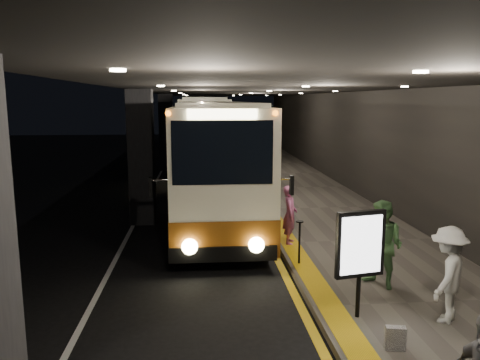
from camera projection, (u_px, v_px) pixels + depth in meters
name	position (u px, v px, depth m)	size (l,w,h in m)	color
ground	(186.00, 262.00, 11.87)	(90.00, 90.00, 0.00)	black
lane_line_white	(139.00, 215.00, 16.62)	(0.12, 50.00, 0.01)	silver
kerb_stripe_yellow	(254.00, 213.00, 16.98)	(0.18, 50.00, 0.01)	gold
sidewalk	(319.00, 210.00, 17.17)	(4.50, 50.00, 0.15)	#514C44
tactile_strip	(268.00, 208.00, 17.00)	(0.50, 50.00, 0.01)	gold
terminal_wall	(383.00, 129.00, 16.87)	(0.10, 50.00, 6.00)	black
support_columns	(142.00, 157.00, 15.30)	(0.80, 24.80, 4.40)	black
canopy	(259.00, 84.00, 16.22)	(9.00, 50.00, 0.40)	black
coach_main	(214.00, 163.00, 16.51)	(2.66, 12.46, 3.87)	#EFE9C8
coach_second	(205.00, 133.00, 29.90)	(2.80, 12.97, 4.07)	#EFE9C8
coach_third	(206.00, 126.00, 43.50)	(2.85, 11.22, 3.49)	#EFE9C8
passenger_boarding	(290.00, 215.00, 12.77)	(0.59, 0.39, 1.62)	#AE5181
passenger_waiting_green	(383.00, 245.00, 9.74)	(0.90, 0.56, 1.85)	#467641
passenger_waiting_white	(448.00, 274.00, 8.24)	(1.12, 0.52, 1.73)	#B8BAB3
bag_polka	(395.00, 338.00, 7.38)	(0.31, 0.13, 0.38)	black
info_sign	(360.00, 246.00, 8.30)	(0.94, 0.29, 1.98)	black
stanchion_post	(299.00, 243.00, 11.21)	(0.05, 0.05, 1.05)	black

